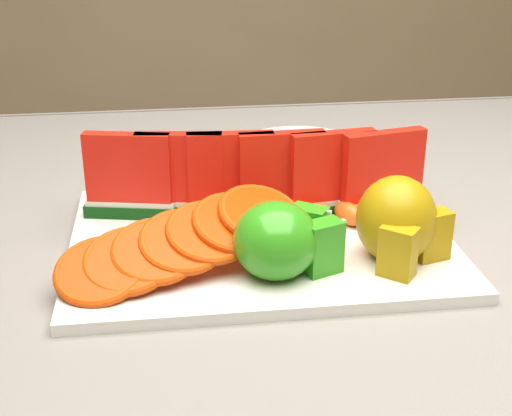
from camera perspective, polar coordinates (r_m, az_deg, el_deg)
table at (r=0.84m, az=1.43°, el=-8.39°), size 1.40×0.90×0.75m
tablecloth at (r=0.81m, az=1.48°, el=-4.66°), size 1.53×1.03×0.20m
platter at (r=0.76m, az=0.34°, el=-2.58°), size 0.40×0.30×0.01m
apple_cluster at (r=0.68m, az=2.15°, el=-2.61°), size 0.11×0.09×0.08m
pear_cluster at (r=0.71m, az=11.33°, el=-1.14°), size 0.10×0.11×0.09m
side_plate at (r=1.05m, az=3.54°, el=4.86°), size 0.22×0.22×0.01m
fork at (r=1.00m, az=-8.25°, el=3.56°), size 0.10×0.18×0.00m
watermelon_row at (r=0.79m, az=0.01°, el=2.50°), size 0.39×0.07×0.10m
orange_fan_front at (r=0.69m, az=-5.85°, el=-2.65°), size 0.27×0.16×0.07m
orange_fan_back at (r=0.86m, az=-0.12°, el=2.48°), size 0.33×0.10×0.04m
tangerine_segments at (r=0.78m, az=1.56°, el=-0.65°), size 0.23×0.08×0.03m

